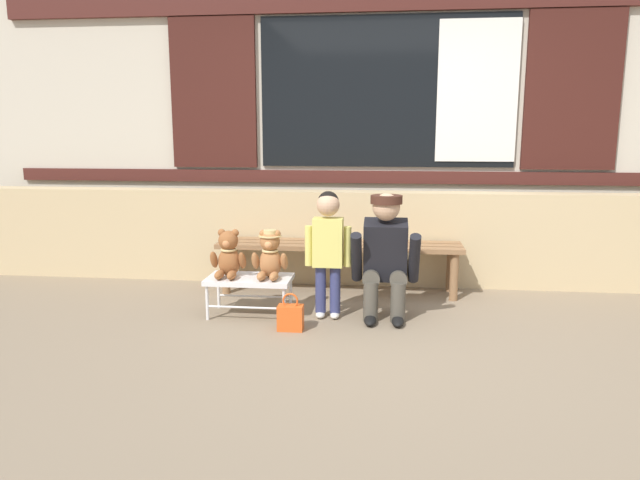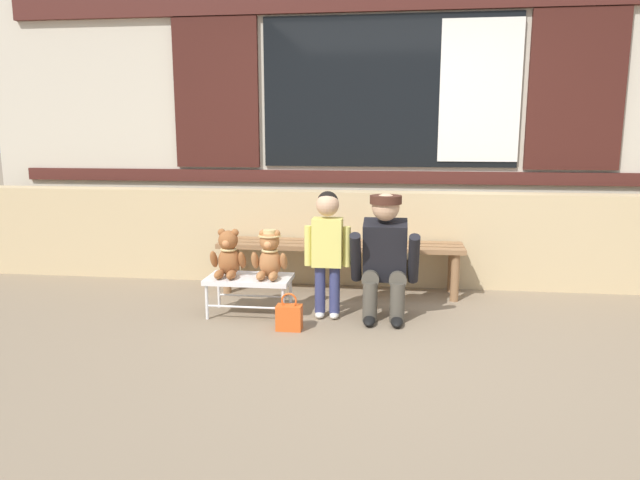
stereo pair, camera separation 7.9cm
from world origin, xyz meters
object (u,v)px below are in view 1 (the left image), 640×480
(wooden_bench_long, at_px, (339,250))
(teddy_bear_with_hat, at_px, (270,255))
(child_standing, at_px, (328,241))
(adult_crouching, at_px, (387,256))
(teddy_bear_plain, at_px, (228,255))
(small_display_bench, at_px, (250,281))
(handbag_on_ground, at_px, (291,317))

(wooden_bench_long, distance_m, teddy_bear_with_hat, 0.86)
(child_standing, height_order, adult_crouching, child_standing)
(adult_crouching, bearing_deg, teddy_bear_plain, -178.07)
(teddy_bear_plain, distance_m, teddy_bear_with_hat, 0.32)
(teddy_bear_plain, bearing_deg, wooden_bench_long, 42.46)
(wooden_bench_long, bearing_deg, teddy_bear_with_hat, -122.87)
(wooden_bench_long, xyz_separation_m, adult_crouching, (0.41, -0.68, 0.11))
(teddy_bear_with_hat, distance_m, child_standing, 0.45)
(wooden_bench_long, relative_size, child_standing, 2.19)
(small_display_bench, height_order, handbag_on_ground, small_display_bench)
(child_standing, bearing_deg, teddy_bear_plain, -179.28)
(teddy_bear_with_hat, relative_size, handbag_on_ground, 1.34)
(wooden_bench_long, distance_m, adult_crouching, 0.80)
(wooden_bench_long, bearing_deg, small_display_bench, -130.94)
(teddy_bear_plain, height_order, handbag_on_ground, teddy_bear_plain)
(child_standing, relative_size, adult_crouching, 1.01)
(small_display_bench, bearing_deg, adult_crouching, 2.30)
(child_standing, xyz_separation_m, handbag_on_ground, (-0.23, -0.32, -0.50))
(wooden_bench_long, distance_m, child_standing, 0.74)
(teddy_bear_with_hat, relative_size, child_standing, 0.38)
(wooden_bench_long, relative_size, adult_crouching, 2.21)
(wooden_bench_long, height_order, child_standing, child_standing)
(wooden_bench_long, height_order, teddy_bear_plain, teddy_bear_plain)
(small_display_bench, xyz_separation_m, teddy_bear_plain, (-0.16, 0.00, 0.20))
(teddy_bear_with_hat, bearing_deg, child_standing, 1.16)
(wooden_bench_long, height_order, adult_crouching, adult_crouching)
(adult_crouching, bearing_deg, small_display_bench, -177.70)
(wooden_bench_long, relative_size, handbag_on_ground, 7.72)
(handbag_on_ground, bearing_deg, small_display_bench, 139.98)
(wooden_bench_long, bearing_deg, adult_crouching, -58.81)
(small_display_bench, bearing_deg, teddy_bear_plain, 179.49)
(child_standing, xyz_separation_m, adult_crouching, (0.43, 0.03, -0.11))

